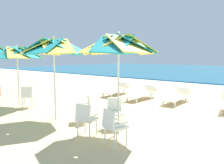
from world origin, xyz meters
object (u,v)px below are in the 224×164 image
Objects in this scene: plastic_chair_2 at (113,125)px; sun_lounger_2 at (142,94)px; plastic_chair_3 at (84,106)px; beach_umbrella_2 at (17,54)px; sun_lounger_3 at (116,90)px; beach_umbrella_0 at (119,46)px; plastic_chair_0 at (86,118)px; beach_umbrella_1 at (54,48)px; plastic_chair_1 at (115,111)px; plastic_chair_4 at (28,95)px; sun_lounger_1 at (177,97)px.

sun_lounger_2 is at bearing 118.16° from plastic_chair_2.
plastic_chair_3 is 0.34× the size of beach_umbrella_2.
beach_umbrella_2 is at bearing -104.94° from sun_lounger_3.
plastic_chair_0 is (-0.46, -0.73, -1.81)m from beach_umbrella_0.
plastic_chair_0 is at bearing -56.07° from sun_lounger_3.
plastic_chair_3 is at bearing 173.68° from beach_umbrella_0.
beach_umbrella_0 reaches higher than plastic_chair_2.
plastic_chair_0 and plastic_chair_3 have the same top height.
plastic_chair_3 is (-1.53, 0.17, -1.81)m from beach_umbrella_0.
beach_umbrella_1 is 1.06× the size of beach_umbrella_2.
beach_umbrella_1 reaches higher than plastic_chair_0.
plastic_chair_1 is (0.05, 1.09, 0.00)m from plastic_chair_0.
plastic_chair_0 is 1.00× the size of plastic_chair_4.
plastic_chair_4 is (-5.22, 0.75, 0.00)m from plastic_chair_2.
beach_umbrella_2 is (-2.93, 0.24, -0.15)m from beach_umbrella_1.
plastic_chair_1 is 4.37m from plastic_chair_4.
beach_umbrella_1 is at bearing -7.26° from plastic_chair_4.
beach_umbrella_2 is (-3.85, -0.20, 1.67)m from plastic_chair_3.
plastic_chair_0 is 5.24m from beach_umbrella_2.
plastic_chair_0 is 5.63m from sun_lounger_1.
sun_lounger_1 is (-0.32, 4.53, -0.22)m from plastic_chair_1.
plastic_chair_1 is at bearing -65.01° from sun_lounger_2.
beach_umbrella_2 is 2.91× the size of plastic_chair_4.
beach_umbrella_1 is 2.97m from plastic_chair_4.
sun_lounger_3 is at bearing 108.59° from beach_umbrella_1.
plastic_chair_3 is at bearing -99.61° from sun_lounger_1.
plastic_chair_3 is 5.21m from sun_lounger_3.
plastic_chair_3 and plastic_chair_4 have the same top height.
sun_lounger_1 is (-0.27, 5.61, -0.22)m from plastic_chair_0.
beach_umbrella_2 is (-4.91, 0.70, 1.67)m from plastic_chair_0.
plastic_chair_2 is 0.40× the size of sun_lounger_2.
plastic_chair_0 is 0.34× the size of beach_umbrella_2.
beach_umbrella_1 is at bearing -71.41° from sun_lounger_3.
beach_umbrella_1 is at bearing -162.86° from plastic_chair_1.
plastic_chair_0 is 4.37m from plastic_chair_4.
beach_umbrella_1 is at bearing -173.53° from beach_umbrella_0.
sun_lounger_2 is at bearing -4.30° from sun_lounger_3.
plastic_chair_2 is 7.09m from sun_lounger_3.
plastic_chair_2 is 5.74m from sun_lounger_1.
sun_lounger_2 is (-1.64, -0.32, 0.00)m from sun_lounger_1.
plastic_chair_2 is 0.34× the size of beach_umbrella_2.
beach_umbrella_1 is at bearing -4.71° from beach_umbrella_2.
sun_lounger_1 is 1.67m from sun_lounger_2.
beach_umbrella_0 is at bearing -62.54° from sun_lounger_2.
beach_umbrella_0 is 3.08× the size of plastic_chair_3.
sun_lounger_3 is (-3.65, 5.43, -0.22)m from plastic_chair_0.
beach_umbrella_0 is 3.08× the size of plastic_chair_0.
plastic_chair_0 is at bearing -13.02° from beach_umbrella_1.
plastic_chair_3 is 4.20m from beach_umbrella_2.
sun_lounger_1 is 1.01× the size of sun_lounger_2.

